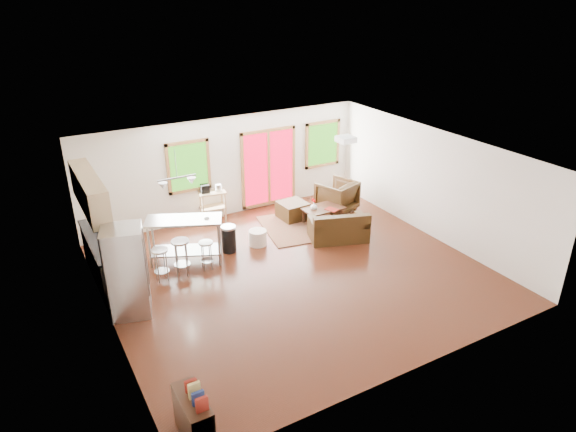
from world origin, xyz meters
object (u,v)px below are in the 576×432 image
coffee_table (323,210)px  armchair (337,195)px  rug (312,225)px  ottoman (293,210)px  refrigerator (127,272)px  kitchen_cart (211,196)px  island (185,233)px  loveseat (339,229)px

coffee_table → armchair: (0.74, 0.46, 0.10)m
rug → coffee_table: coffee_table is taller
rug → ottoman: size_ratio=3.58×
coffee_table → refrigerator: 5.47m
rug → kitchen_cart: kitchen_cart is taller
ottoman → kitchen_cart: bearing=154.5°
island → kitchen_cart: bearing=52.7°
coffee_table → island: size_ratio=0.61×
rug → refrigerator: size_ratio=1.39×
ottoman → rug: bearing=-70.7°
loveseat → coffee_table: bearing=98.2°
armchair → ottoman: bearing=-25.2°
coffee_table → ottoman: 0.82m
kitchen_cart → ottoman: bearing=-25.5°
rug → loveseat: size_ratio=1.57×
ottoman → refrigerator: size_ratio=0.39×
armchair → kitchen_cart: kitchen_cart is taller
armchair → coffee_table: bearing=12.8°
loveseat → kitchen_cart: kitchen_cart is taller
rug → ottoman: 0.67m
kitchen_cart → refrigerator: bearing=-132.9°
rug → loveseat: bearing=-82.0°
refrigerator → coffee_table: bearing=32.2°
island → loveseat: bearing=-12.5°
armchair → ottoman: armchair is taller
ottoman → kitchen_cart: kitchen_cart is taller
rug → armchair: armchair is taller
armchair → kitchen_cart: 3.31m
armchair → ottoman: size_ratio=1.37×
armchair → refrigerator: bearing=-0.4°
coffee_table → ottoman: ottoman is taller
rug → ottoman: ottoman is taller
armchair → ottoman: 1.31m
island → coffee_table: bearing=3.3°
loveseat → coffee_table: size_ratio=1.45×
refrigerator → island: bearing=56.9°
ottoman → kitchen_cart: 2.11m
coffee_table → ottoman: size_ratio=1.57×
loveseat → ottoman: bearing=121.8°
kitchen_cart → island: bearing=-127.3°
island → kitchen_cart: (1.29, 1.69, -0.01)m
loveseat → refrigerator: (-5.02, -0.57, 0.58)m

